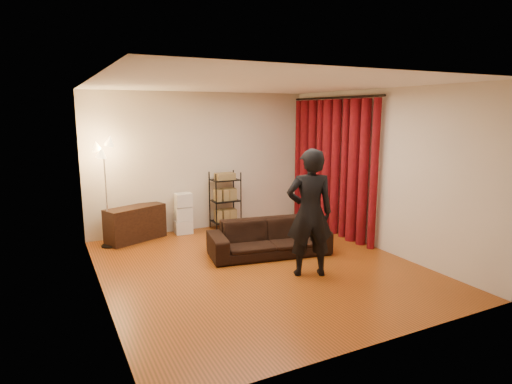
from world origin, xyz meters
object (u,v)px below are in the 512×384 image
sofa (269,238)px  storage_boxes (183,213)px  wire_shelf (225,201)px  media_cabinet (135,224)px  person (310,213)px  floor_lamp (106,195)px

sofa → storage_boxes: size_ratio=2.46×
sofa → wire_shelf: size_ratio=1.69×
media_cabinet → storage_boxes: (0.92, 0.04, 0.08)m
person → sofa: bearing=-63.4°
storage_boxes → floor_lamp: size_ratio=0.43×
sofa → floor_lamp: bearing=153.9°
media_cabinet → floor_lamp: size_ratio=0.59×
sofa → wire_shelf: wire_shelf is taller
person → media_cabinet: bearing=-34.7°
sofa → floor_lamp: 2.89m
sofa → floor_lamp: floor_lamp is taller
wire_shelf → person: bearing=-106.4°
sofa → storage_boxes: storage_boxes is taller
sofa → media_cabinet: size_ratio=1.81×
sofa → floor_lamp: (-2.30, 1.64, 0.64)m
floor_lamp → sofa: bearing=-35.5°
floor_lamp → wire_shelf: bearing=4.0°
floor_lamp → storage_boxes: bearing=7.9°
person → storage_boxes: size_ratio=2.30×
media_cabinet → floor_lamp: (-0.49, -0.16, 0.61)m
floor_lamp → media_cabinet: bearing=17.6°
storage_boxes → floor_lamp: (-1.41, -0.20, 0.52)m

